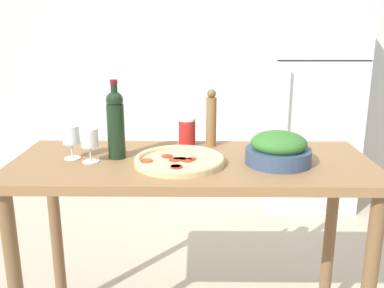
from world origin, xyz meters
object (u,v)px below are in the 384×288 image
object	(u,v)px
pepper_mill	(211,119)
salad_bowl	(278,149)
wine_bottle	(116,123)
wine_glass_near	(90,140)
wine_glass_far	(71,137)
homemade_pizza	(179,160)
salt_canister	(187,132)
refrigerator	(310,104)

from	to	relation	value
pepper_mill	salad_bowl	size ratio (longest dim) A/B	1.00
wine_bottle	wine_glass_near	size ratio (longest dim) A/B	2.34
wine_glass_far	homemade_pizza	distance (m)	0.45
salad_bowl	salt_canister	size ratio (longest dim) A/B	2.03
refrigerator	salad_bowl	world-z (taller)	refrigerator
wine_bottle	pepper_mill	xyz separation A→B (m)	(0.39, 0.19, -0.02)
homemade_pizza	salt_canister	xyz separation A→B (m)	(0.02, 0.27, 0.05)
wine_glass_far	salad_bowl	distance (m)	0.84
refrigerator	wine_glass_far	distance (m)	2.22
refrigerator	homemade_pizza	world-z (taller)	refrigerator
pepper_mill	salt_canister	xyz separation A→B (m)	(-0.11, 0.01, -0.06)
pepper_mill	salad_bowl	xyz separation A→B (m)	(0.26, -0.26, -0.07)
salt_canister	pepper_mill	bearing A→B (deg)	-3.58
salad_bowl	pepper_mill	bearing A→B (deg)	134.77
wine_glass_far	salad_bowl	xyz separation A→B (m)	(0.83, -0.06, -0.03)
salad_bowl	homemade_pizza	size ratio (longest dim) A/B	0.72
wine_glass_near	salad_bowl	bearing A→B (deg)	-0.94
wine_glass_near	salt_canister	world-z (taller)	wine_glass_near
salad_bowl	wine_glass_far	bearing A→B (deg)	176.10
wine_bottle	homemade_pizza	world-z (taller)	wine_bottle
wine_glass_far	pepper_mill	world-z (taller)	pepper_mill
wine_bottle	pepper_mill	world-z (taller)	wine_bottle
refrigerator	wine_bottle	world-z (taller)	refrigerator
refrigerator	salt_canister	xyz separation A→B (m)	(-0.94, -1.49, 0.14)
wine_glass_far	homemade_pizza	xyz separation A→B (m)	(0.44, -0.06, -0.08)
refrigerator	salt_canister	size ratio (longest dim) A/B	12.92
wine_bottle	wine_glass_near	xyz separation A→B (m)	(-0.10, -0.06, -0.06)
pepper_mill	salad_bowl	distance (m)	0.37
refrigerator	salad_bowl	bearing A→B (deg)	-108.20
refrigerator	wine_bottle	xyz separation A→B (m)	(-1.23, -1.69, 0.22)
wine_glass_near	homemade_pizza	world-z (taller)	wine_glass_near
wine_bottle	homemade_pizza	size ratio (longest dim) A/B	0.90
wine_glass_near	wine_glass_far	bearing A→B (deg)	152.69
refrigerator	wine_bottle	distance (m)	2.10
refrigerator	wine_glass_far	bearing A→B (deg)	-129.66
refrigerator	wine_glass_near	size ratio (longest dim) A/B	11.95
wine_glass_far	refrigerator	bearing A→B (deg)	50.34
refrigerator	homemade_pizza	size ratio (longest dim) A/B	4.59
wine_bottle	pepper_mill	size ratio (longest dim) A/B	1.25
wine_bottle	wine_glass_far	world-z (taller)	wine_bottle
pepper_mill	homemade_pizza	size ratio (longest dim) A/B	0.72
refrigerator	pepper_mill	bearing A→B (deg)	-119.11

